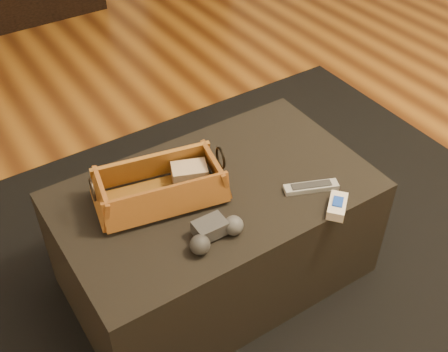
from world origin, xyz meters
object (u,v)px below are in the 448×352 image
silver_remote (311,187)px  cream_gadget (337,206)px  ottoman (216,235)px  wicker_basket (160,187)px  tv_remote (156,197)px  game_controller (214,232)px

silver_remote → cream_gadget: cream_gadget is taller
ottoman → wicker_basket: 0.31m
tv_remote → game_controller: size_ratio=1.15×
tv_remote → wicker_basket: (0.02, 0.01, 0.02)m
wicker_basket → ottoman: bearing=-18.3°
wicker_basket → cream_gadget: (0.42, -0.33, -0.03)m
silver_remote → cream_gadget: (0.00, -0.12, 0.01)m
silver_remote → game_controller: bearing=-177.7°
cream_gadget → silver_remote: bearing=92.4°
tv_remote → game_controller: (0.07, -0.22, 0.00)m
tv_remote → game_controller: 0.23m
tv_remote → game_controller: bearing=-66.9°
wicker_basket → cream_gadget: size_ratio=3.87×
ottoman → tv_remote: 0.30m
wicker_basket → game_controller: (0.05, -0.23, -0.02)m
silver_remote → wicker_basket: bearing=152.4°
tv_remote → silver_remote: bearing=-19.7°
wicker_basket → silver_remote: wicker_basket is taller
game_controller → cream_gadget: size_ratio=1.65×
ottoman → game_controller: size_ratio=5.46×
ottoman → cream_gadget: (0.26, -0.28, 0.23)m
game_controller → silver_remote: size_ratio=1.04×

